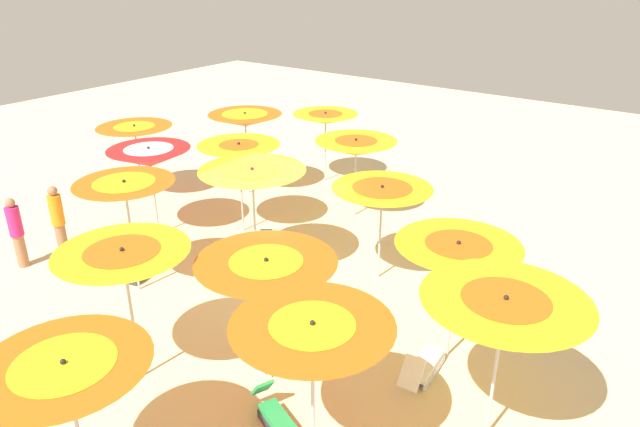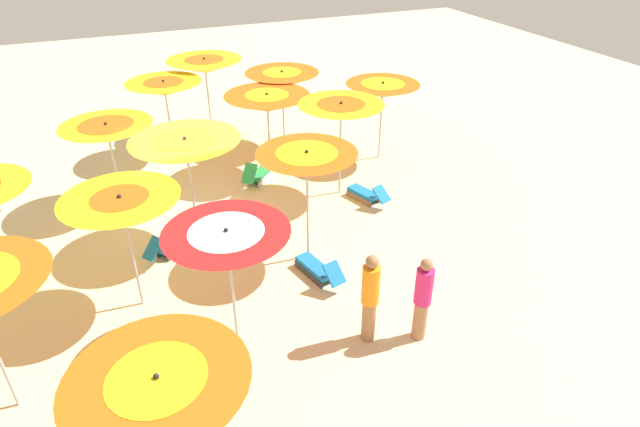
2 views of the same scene
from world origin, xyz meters
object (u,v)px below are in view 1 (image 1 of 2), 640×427
at_px(beach_umbrella_0, 135,131).
at_px(lounger_5, 120,269).
at_px(beach_umbrella_1, 150,157).
at_px(beach_umbrella_3, 124,261).
at_px(beach_umbrella_10, 325,119).
at_px(beach_umbrella_14, 504,312).
at_px(beach_umbrella_8, 267,273).
at_px(beach_umbrella_7, 252,178).
at_px(beach_umbrella_13, 457,254).
at_px(beach_umbrella_4, 66,376).
at_px(lounger_3, 266,252).
at_px(beachgoer_1, 58,220).
at_px(lounger_1, 93,366).
at_px(beach_umbrella_2, 125,191).
at_px(beach_umbrella_5, 245,120).
at_px(beach_umbrella_9, 312,339).
at_px(lounger_4, 423,366).
at_px(beach_umbrella_11, 356,148).
at_px(beach_umbrella_12, 382,197).
at_px(beach_umbrella_6, 239,153).
at_px(lounger_2, 271,344).
at_px(beach_ball, 467,235).

bearing_deg(beach_umbrella_0, lounger_5, -43.89).
xyz_separation_m(beach_umbrella_1, beach_umbrella_3, (4.17, -3.83, 0.17)).
distance_m(beach_umbrella_10, beach_umbrella_14, 10.99).
xyz_separation_m(beach_umbrella_0, lounger_5, (3.49, -3.36, -1.76)).
bearing_deg(beach_umbrella_1, beach_umbrella_8, -23.13).
distance_m(beach_umbrella_7, beach_umbrella_13, 4.73).
xyz_separation_m(beach_umbrella_1, beach_umbrella_4, (5.67, -5.77, -0.02)).
relative_size(beach_umbrella_8, lounger_3, 1.77).
bearing_deg(beachgoer_1, lounger_1, 91.52).
bearing_deg(beach_umbrella_2, beach_umbrella_14, 2.85).
bearing_deg(beach_umbrella_10, beach_umbrella_0, -129.82).
bearing_deg(lounger_5, beach_umbrella_3, -45.06).
relative_size(beach_umbrella_0, beach_umbrella_5, 0.88).
bearing_deg(lounger_5, beach_umbrella_9, -27.25).
relative_size(beach_umbrella_2, lounger_4, 1.87).
distance_m(beach_umbrella_11, lounger_4, 6.98).
distance_m(beach_umbrella_11, beach_umbrella_13, 6.29).
distance_m(beach_umbrella_9, lounger_3, 6.30).
bearing_deg(beach_umbrella_10, lounger_1, -76.72).
distance_m(beach_umbrella_11, beachgoer_1, 7.44).
distance_m(beach_umbrella_2, lounger_3, 3.56).
relative_size(beach_umbrella_5, beach_umbrella_7, 0.99).
bearing_deg(lounger_4, beach_umbrella_12, 38.55).
distance_m(beach_umbrella_3, lounger_1, 2.16).
bearing_deg(beach_umbrella_6, beach_umbrella_8, -42.46).
distance_m(beach_umbrella_3, beach_umbrella_14, 5.63).
xyz_separation_m(beach_umbrella_11, beachgoer_1, (-4.22, -6.04, -0.99)).
height_order(beach_umbrella_13, lounger_5, beach_umbrella_13).
bearing_deg(beach_umbrella_6, beachgoer_1, -124.80).
height_order(beach_umbrella_4, beach_umbrella_11, beach_umbrella_4).
xyz_separation_m(beach_umbrella_9, beach_umbrella_14, (1.81, 1.85, 0.12)).
bearing_deg(beach_umbrella_7, beach_umbrella_2, -127.07).
xyz_separation_m(beach_umbrella_7, beach_umbrella_8, (2.58, -2.53, -0.25)).
xyz_separation_m(lounger_2, lounger_3, (-2.43, 2.63, -0.02)).
distance_m(beach_umbrella_4, beach_ball, 10.24).
xyz_separation_m(beach_umbrella_4, beach_umbrella_13, (2.42, 5.52, 0.01)).
bearing_deg(beach_umbrella_8, lounger_5, 173.23).
bearing_deg(beach_umbrella_12, beach_umbrella_7, -148.23).
bearing_deg(beachgoer_1, beach_umbrella_0, -128.05).
relative_size(beach_umbrella_0, lounger_1, 1.71).
bearing_deg(lounger_5, beach_umbrella_10, 75.70).
distance_m(beach_umbrella_8, lounger_1, 3.49).
distance_m(beach_umbrella_0, lounger_5, 5.15).
bearing_deg(lounger_4, beach_umbrella_6, 63.90).
bearing_deg(beach_umbrella_14, lounger_3, 160.37).
height_order(beach_umbrella_1, beach_umbrella_12, beach_umbrella_1).
height_order(beach_umbrella_4, lounger_3, beach_umbrella_4).
height_order(beach_umbrella_3, beach_umbrella_5, beach_umbrella_5).
xyz_separation_m(beach_umbrella_0, beach_umbrella_12, (8.05, 0.03, -0.05)).
distance_m(beach_umbrella_6, beach_umbrella_9, 7.72).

